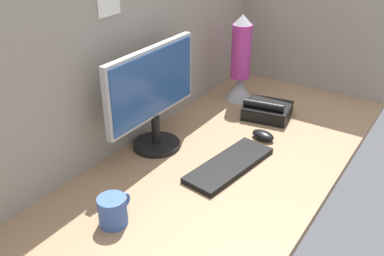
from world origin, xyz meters
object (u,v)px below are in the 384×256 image
at_px(keyboard, 229,165).
at_px(desk_phone, 268,110).
at_px(monitor, 153,93).
at_px(mouse, 263,135).
at_px(lava_lamp, 240,65).
at_px(mug_ceramic_blue, 113,211).

bearing_deg(keyboard, desk_phone, 14.78).
xyz_separation_m(monitor, desk_phone, (0.47, -0.26, -0.19)).
height_order(mouse, lava_lamp, lava_lamp).
relative_size(mouse, mug_ceramic_blue, 0.82).
height_order(monitor, mug_ceramic_blue, monitor).
bearing_deg(mug_ceramic_blue, monitor, 22.38).
height_order(keyboard, mug_ceramic_blue, mug_ceramic_blue).
height_order(mouse, mug_ceramic_blue, mug_ceramic_blue).
height_order(keyboard, lava_lamp, lava_lamp).
distance_m(mug_ceramic_blue, desk_phone, 0.89).
bearing_deg(lava_lamp, desk_phone, -116.91).
xyz_separation_m(mouse, lava_lamp, (0.29, 0.26, 0.15)).
relative_size(monitor, desk_phone, 2.18).
bearing_deg(mouse, monitor, 141.97).
bearing_deg(desk_phone, mug_ceramic_blue, 174.65).
bearing_deg(monitor, mouse, -49.34).
bearing_deg(lava_lamp, mouse, -137.86).
distance_m(monitor, keyboard, 0.38).
height_order(mug_ceramic_blue, desk_phone, mug_ceramic_blue).
bearing_deg(mug_ceramic_blue, lava_lamp, 6.46).
distance_m(keyboard, mouse, 0.25).
distance_m(mouse, lava_lamp, 0.42).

